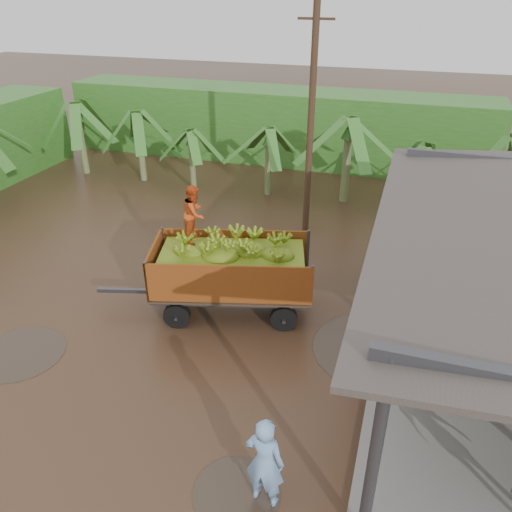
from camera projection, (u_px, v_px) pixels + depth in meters
The scene contains 6 objects.
ground at pixel (176, 345), 13.08m from camera, with size 100.00×100.00×0.00m, color black.
hedge_north at pixel (274, 125), 26.08m from camera, with size 22.00×3.00×3.60m, color #2D661E.
banana_trailer at pixel (231, 269), 13.89m from camera, with size 6.20×3.22×3.65m.
man_blue at pixel (265, 462), 8.71m from camera, with size 0.72×0.48×1.99m, color #78A4DB.
utility_pole at pixel (311, 124), 17.28m from camera, with size 1.20×0.24×7.94m.
banana_plants at pixel (83, 180), 18.76m from camera, with size 23.81×19.48×4.44m.
Camera 1 is at (5.17, -9.18, 8.35)m, focal length 35.00 mm.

